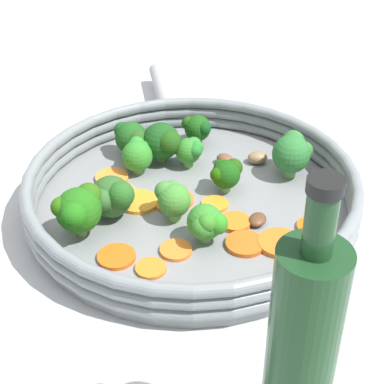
{
  "coord_description": "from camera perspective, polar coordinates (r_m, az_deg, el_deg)",
  "views": [
    {
      "loc": [
        -0.11,
        0.57,
        0.43
      ],
      "look_at": [
        0.0,
        0.0,
        0.03
      ],
      "focal_mm": 60.0,
      "sensor_mm": 36.0,
      "label": 1
    }
  ],
  "objects": [
    {
      "name": "broccoli_floret_7",
      "position": [
        0.64,
        1.29,
        -2.8
      ],
      "size": [
        0.04,
        0.04,
        0.04
      ],
      "color": "#679252",
      "rests_on": "skillet"
    },
    {
      "name": "skillet_handle",
      "position": [
        0.93,
        -2.63,
        8.79
      ],
      "size": [
        0.08,
        0.16,
        0.02
      ],
      "primitive_type": "cylinder",
      "rotation": [
        1.57,
        0.0,
        0.36
      ],
      "color": "#999B9E",
      "rests_on": "skillet"
    },
    {
      "name": "oil_bottle",
      "position": [
        0.44,
        9.61,
        -14.47
      ],
      "size": [
        0.05,
        0.05,
        0.24
      ],
      "color": "#193D1E",
      "rests_on": "ground_plane"
    },
    {
      "name": "mushroom_piece_0",
      "position": [
        0.78,
        5.85,
        3.05
      ],
      "size": [
        0.03,
        0.02,
        0.01
      ],
      "primitive_type": "ellipsoid",
      "rotation": [
        0.0,
        0.0,
        0.25
      ],
      "color": "#8A6E4C",
      "rests_on": "skillet"
    },
    {
      "name": "carrot_slice_1",
      "position": [
        0.64,
        -6.73,
        -5.72
      ],
      "size": [
        0.05,
        0.05,
        0.0
      ],
      "primitive_type": "cylinder",
      "rotation": [
        0.0,
        0.0,
        4.39
      ],
      "color": "#E25D15",
      "rests_on": "skillet"
    },
    {
      "name": "skillet",
      "position": [
        0.72,
        -0.0,
        -1.37
      ],
      "size": [
        0.35,
        0.35,
        0.01
      ],
      "primitive_type": "cylinder",
      "color": "gray",
      "rests_on": "ground_plane"
    },
    {
      "name": "carrot_slice_10",
      "position": [
        0.69,
        10.73,
        -3.07
      ],
      "size": [
        0.04,
        0.04,
        0.0
      ],
      "primitive_type": "cylinder",
      "rotation": [
        0.0,
        0.0,
        3.02
      ],
      "color": "orange",
      "rests_on": "skillet"
    },
    {
      "name": "carrot_slice_6",
      "position": [
        0.68,
        3.84,
        -2.7
      ],
      "size": [
        0.05,
        0.05,
        0.01
      ],
      "primitive_type": "cylinder",
      "rotation": [
        0.0,
        0.0,
        3.69
      ],
      "color": "orange",
      "rests_on": "skillet"
    },
    {
      "name": "carrot_slice_4",
      "position": [
        0.63,
        -3.68,
        -6.78
      ],
      "size": [
        0.03,
        0.03,
        0.0
      ],
      "primitive_type": "cylinder",
      "rotation": [
        0.0,
        0.0,
        4.74
      ],
      "color": "orange",
      "rests_on": "skillet"
    },
    {
      "name": "carrot_slice_11",
      "position": [
        0.72,
        -1.71,
        -0.6
      ],
      "size": [
        0.06,
        0.06,
        0.0
      ],
      "primitive_type": "cylinder",
      "rotation": [
        0.0,
        0.0,
        2.77
      ],
      "color": "orange",
      "rests_on": "skillet"
    },
    {
      "name": "carrot_slice_12",
      "position": [
        0.73,
        -6.45,
        -0.12
      ],
      "size": [
        0.05,
        0.05,
        0.0
      ],
      "primitive_type": "cylinder",
      "rotation": [
        0.0,
        0.0,
        1.94
      ],
      "color": "orange",
      "rests_on": "skillet"
    },
    {
      "name": "carrot_slice_7",
      "position": [
        0.65,
        -1.63,
        -5.16
      ],
      "size": [
        0.04,
        0.04,
        0.0
      ],
      "primitive_type": "cylinder",
      "rotation": [
        0.0,
        0.0,
        5.8
      ],
      "color": "orange",
      "rests_on": "skillet"
    },
    {
      "name": "carrot_slice_0",
      "position": [
        0.66,
        4.73,
        -4.6
      ],
      "size": [
        0.05,
        0.05,
        0.0
      ],
      "primitive_type": "cylinder",
      "rotation": [
        0.0,
        0.0,
        4.54
      ],
      "color": "orange",
      "rests_on": "skillet"
    },
    {
      "name": "broccoli_floret_1",
      "position": [
        0.76,
        -0.15,
        3.73
      ],
      "size": [
        0.03,
        0.03,
        0.04
      ],
      "color": "#5F8B47",
      "rests_on": "skillet"
    },
    {
      "name": "broccoli_floret_4",
      "position": [
        0.77,
        -2.46,
        4.48
      ],
      "size": [
        0.05,
        0.05,
        0.05
      ],
      "color": "#77A050",
      "rests_on": "skillet"
    },
    {
      "name": "carrot_slice_9",
      "position": [
        0.71,
        2.07,
        -1.04
      ],
      "size": [
        0.03,
        0.03,
        0.0
      ],
      "primitive_type": "cylinder",
      "rotation": [
        0.0,
        0.0,
        1.72
      ],
      "color": "orange",
      "rests_on": "skillet"
    },
    {
      "name": "broccoli_floret_2",
      "position": [
        0.68,
        -7.33,
        -0.44
      ],
      "size": [
        0.05,
        0.05,
        0.05
      ],
      "color": "#668D45",
      "rests_on": "skillet"
    },
    {
      "name": "carrot_slice_2",
      "position": [
        0.66,
        7.83,
        -4.51
      ],
      "size": [
        0.05,
        0.05,
        0.01
      ],
      "primitive_type": "cylinder",
      "rotation": [
        0.0,
        0.0,
        3.13
      ],
      "color": "orange",
      "rests_on": "skillet"
    },
    {
      "name": "broccoli_floret_5",
      "position": [
        0.75,
        8.92,
        3.51
      ],
      "size": [
        0.05,
        0.05,
        0.05
      ],
      "color": "#6C954F",
      "rests_on": "skillet"
    },
    {
      "name": "ground_plane",
      "position": [
        0.72,
        -0.0,
        -1.75
      ],
      "size": [
        4.0,
        4.0,
        0.0
      ],
      "primitive_type": "plane",
      "color": "#B9BCBE"
    },
    {
      "name": "broccoli_floret_8",
      "position": [
        0.76,
        -4.86,
        3.35
      ],
      "size": [
        0.04,
        0.04,
        0.04
      ],
      "color": "#678B4F",
      "rests_on": "skillet"
    },
    {
      "name": "skillet_rim_wall",
      "position": [
        0.7,
        -0.0,
        0.37
      ],
      "size": [
        0.37,
        0.37,
        0.04
      ],
      "color": "gray",
      "rests_on": "skillet"
    },
    {
      "name": "broccoli_floret_3",
      "position": [
        0.72,
        3.04,
        1.69
      ],
      "size": [
        0.03,
        0.04,
        0.04
      ],
      "color": "#7CA75C",
      "rests_on": "skillet"
    },
    {
      "name": "broccoli_floret_10",
      "position": [
        0.68,
        -1.68,
        -0.52
      ],
      "size": [
        0.04,
        0.04,
        0.04
      ],
      "color": "#74A650",
      "rests_on": "skillet"
    },
    {
      "name": "skillet_rivet_right",
      "position": [
        0.85,
        -4.46,
        5.55
      ],
      "size": [
        0.01,
        0.01,
        0.01
      ],
      "primitive_type": "sphere",
      "color": "gray",
      "rests_on": "skillet"
    },
    {
      "name": "broccoli_floret_0",
      "position": [
        0.79,
        -5.39,
        4.82
      ],
      "size": [
        0.05,
        0.04,
        0.05
      ],
      "color": "#6E9D4E",
      "rests_on": "skillet"
    },
    {
      "name": "broccoli_floret_9",
      "position": [
        0.81,
        0.48,
        5.75
      ],
      "size": [
        0.04,
        0.04,
        0.04
      ],
      "color": "#61904E",
      "rests_on": "skillet"
    },
    {
      "name": "skillet_rivet_left",
      "position": [
        0.86,
        0.75,
        5.99
      ],
      "size": [
        0.01,
        0.01,
        0.01
      ],
      "primitive_type": "sphere",
      "color": "gray",
      "rests_on": "skillet"
    },
    {
      "name": "mushroom_piece_2",
      "position": [
        0.69,
        5.84,
        -2.46
      ],
      "size": [
        0.02,
        0.03,
        0.01
      ],
      "primitive_type": "ellipsoid",
      "rotation": [
        0.0,
        0.0,
        1.35
      ],
      "color": "brown",
      "rests_on": "skillet"
    },
    {
      "name": "mushroom_piece_1",
      "position": [
        0.78,
        2.96,
        2.9
      ],
      "size": [
        0.03,
        0.03,
        0.01
      ],
      "primitive_type": "ellipsoid",
      "rotation": [
        0.0,
        0.0,
        5.79
      ],
      "color": "brown",
      "rests_on": "skillet"
    },
    {
      "name": "broccoli_floret_6",
      "position": [
        0.66,
        -10.08,
        -1.5
      ],
      "size": [
        0.05,
        0.06,
        0.06
      ],
      "color": "olive",
      "rests_on": "skillet"
    },
    {
      "name": "carrot_slice_8",
      "position": [
        0.72,
        -8.12,
        -0.64
      ],
      "size": [
        0.05,
        0.05,
        0.01
      ],
      "primitive_type": "cylinder",
      "rotation": [
        0.0,
        0.0,
        6.2
      ],
      "color": "orange",
      "rests_on": "skillet"
    },
    {
      "name": "carrot_slice_3",
      "position": [
        0.71,
        -4.76,
        -0.87
      ],
      "size": [
        0.05,
        0.05,
        0.0
      ],
      "primitive_type": "cylinder",
      "rotation": [
        0.0,
        0.0,
        3.34
      ],
      "color": "orange",
      "rests_on": "skillet"
    },
    {
      "name": "carrot_slice_5",
      "position": [
        0.76,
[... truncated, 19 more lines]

